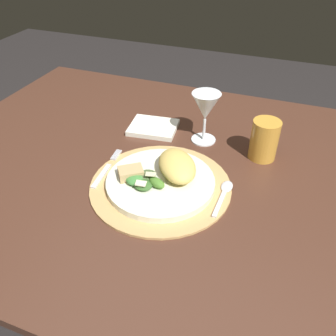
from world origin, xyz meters
The scene contains 12 objects.
ground_plane centered at (0.00, 0.00, 0.00)m, with size 6.00×6.00×0.00m, color black.
dining_table centered at (0.00, 0.00, 0.61)m, with size 1.30×0.97×0.73m.
placemat centered at (0.03, -0.08, 0.73)m, with size 0.33×0.33×0.01m, color tan.
dinner_plate centered at (0.03, -0.08, 0.74)m, with size 0.26×0.26×0.02m, color silver.
pasta_serving centered at (0.06, -0.05, 0.77)m, with size 0.13×0.08×0.05m, color #DEBC5D.
salad_greens centered at (0.00, -0.11, 0.76)m, with size 0.11×0.09×0.03m.
bread_piece centered at (-0.04, -0.10, 0.76)m, with size 0.06×0.04×0.02m, color tan.
fork centered at (-0.12, -0.08, 0.74)m, with size 0.03×0.16×0.00m.
spoon centered at (0.18, -0.06, 0.74)m, with size 0.03×0.13×0.01m.
napkin centered at (-0.09, 0.16, 0.73)m, with size 0.14×0.11×0.01m, color white.
wine_glass centered at (0.07, 0.15, 0.83)m, with size 0.08×0.08×0.14m.
amber_tumbler centered at (0.23, 0.13, 0.78)m, with size 0.07×0.07×0.11m, color gold.
Camera 1 is at (0.27, -0.67, 1.26)m, focal length 37.59 mm.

